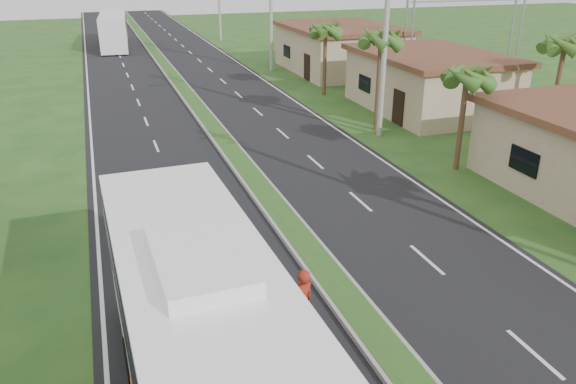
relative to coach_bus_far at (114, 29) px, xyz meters
name	(u,v)px	position (x,y,z in m)	size (l,w,h in m)	color
road_asphalt	(221,140)	(3.54, -36.13, -1.98)	(14.00, 160.00, 0.02)	black
median_strip	(221,138)	(3.54, -36.13, -1.89)	(1.20, 160.00, 0.18)	gray
lane_edge_left	(92,153)	(-3.16, -36.13, -1.99)	(0.12, 160.00, 0.01)	silver
lane_edge_right	(335,128)	(10.24, -36.13, -1.99)	(0.12, 160.00, 0.01)	silver
shop_mid	(429,81)	(17.54, -34.13, -0.14)	(7.60, 10.60, 3.67)	tan
shop_far	(340,48)	(17.54, -20.13, -0.06)	(8.60, 11.60, 3.82)	tan
palm_verge_b	(467,76)	(12.94, -44.13, 2.36)	(2.40, 2.40, 5.05)	#473321
palm_verge_c	(381,38)	(12.34, -37.13, 3.13)	(2.40, 2.40, 5.85)	#473321
palm_verge_d	(326,29)	(12.84, -28.13, 2.56)	(2.40, 2.40, 5.25)	#473321
palm_behind_shop	(565,44)	(21.04, -41.13, 2.94)	(2.40, 2.40, 5.65)	#473321
utility_pole_b	(386,18)	(12.01, -38.13, 4.26)	(3.20, 0.28, 12.00)	gray
utility_pole_c	(271,2)	(12.04, -18.13, 3.68)	(1.60, 0.28, 11.00)	gray
coach_bus_far	(114,29)	(0.00, 0.00, 0.00)	(3.42, 12.22, 3.52)	white
motorcyclist	(302,323)	(1.54, -54.13, -1.11)	(1.72, 1.01, 2.37)	black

